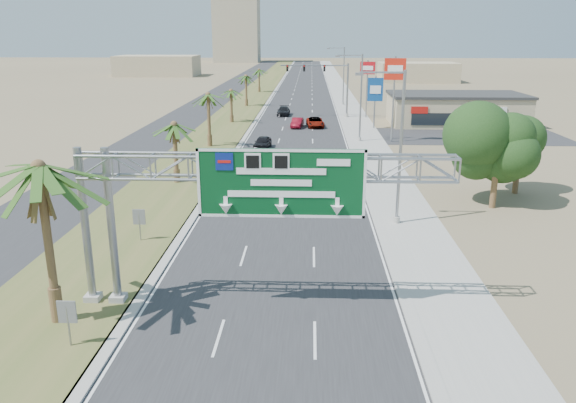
# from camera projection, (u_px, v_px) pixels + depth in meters

# --- Properties ---
(road) EXTENTS (12.00, 300.00, 0.02)m
(road) POSITION_uv_depth(u_px,v_px,m) (303.00, 92.00, 121.83)
(road) COLOR #28282B
(road) RESTS_ON ground
(sidewalk_right) EXTENTS (4.00, 300.00, 0.10)m
(sidewalk_right) POSITION_uv_depth(u_px,v_px,m) (342.00, 92.00, 121.50)
(sidewalk_right) COLOR #9E9B93
(sidewalk_right) RESTS_ON ground
(median_grass) EXTENTS (7.00, 300.00, 0.12)m
(median_grass) POSITION_uv_depth(u_px,v_px,m) (257.00, 92.00, 122.20)
(median_grass) COLOR #4C5A28
(median_grass) RESTS_ON ground
(opposing_road) EXTENTS (8.00, 300.00, 0.02)m
(opposing_road) POSITION_uv_depth(u_px,v_px,m) (225.00, 92.00, 122.48)
(opposing_road) COLOR #28282B
(opposing_road) RESTS_ON ground
(sign_gantry) EXTENTS (16.75, 1.24, 7.50)m
(sign_gantry) POSITION_uv_depth(u_px,v_px,m) (246.00, 179.00, 24.32)
(sign_gantry) COLOR gray
(sign_gantry) RESTS_ON ground
(palm_near) EXTENTS (5.70, 5.70, 8.35)m
(palm_near) POSITION_uv_depth(u_px,v_px,m) (38.00, 168.00, 22.54)
(palm_near) COLOR brown
(palm_near) RESTS_ON ground
(palm_row_b) EXTENTS (3.99, 3.99, 5.95)m
(palm_row_b) POSITION_uv_depth(u_px,v_px,m) (174.00, 126.00, 46.11)
(palm_row_b) COLOR brown
(palm_row_b) RESTS_ON ground
(palm_row_c) EXTENTS (3.99, 3.99, 6.75)m
(palm_row_c) POSITION_uv_depth(u_px,v_px,m) (208.00, 96.00, 61.21)
(palm_row_c) COLOR brown
(palm_row_c) RESTS_ON ground
(palm_row_d) EXTENTS (3.99, 3.99, 5.45)m
(palm_row_d) POSITION_uv_depth(u_px,v_px,m) (231.00, 91.00, 78.80)
(palm_row_d) COLOR brown
(palm_row_d) RESTS_ON ground
(palm_row_e) EXTENTS (3.99, 3.99, 6.15)m
(palm_row_e) POSITION_uv_depth(u_px,v_px,m) (246.00, 77.00, 96.81)
(palm_row_e) COLOR brown
(palm_row_e) RESTS_ON ground
(palm_row_f) EXTENTS (3.99, 3.99, 5.75)m
(palm_row_f) POSITION_uv_depth(u_px,v_px,m) (259.00, 70.00, 120.86)
(palm_row_f) COLOR brown
(palm_row_f) RESTS_ON ground
(streetlight_near) EXTENTS (3.27, 0.44, 10.00)m
(streetlight_near) POSITION_uv_depth(u_px,v_px,m) (397.00, 155.00, 35.95)
(streetlight_near) COLOR gray
(streetlight_near) RESTS_ON ground
(streetlight_mid) EXTENTS (3.27, 0.44, 10.00)m
(streetlight_mid) POSITION_uv_depth(u_px,v_px,m) (359.00, 101.00, 64.68)
(streetlight_mid) COLOR gray
(streetlight_mid) RESTS_ON ground
(streetlight_far) EXTENTS (3.27, 0.44, 10.00)m
(streetlight_far) POSITION_uv_depth(u_px,v_px,m) (342.00, 78.00, 99.15)
(streetlight_far) COLOR gray
(streetlight_far) RESTS_ON ground
(signal_mast) EXTENTS (10.28, 0.71, 8.00)m
(signal_mast) POSITION_uv_depth(u_px,v_px,m) (334.00, 85.00, 83.84)
(signal_mast) COLOR gray
(signal_mast) RESTS_ON ground
(store_building) EXTENTS (18.00, 10.00, 4.00)m
(store_building) POSITION_uv_depth(u_px,v_px,m) (456.00, 110.00, 78.29)
(store_building) COLOR tan
(store_building) RESTS_ON ground
(oak_near) EXTENTS (4.50, 4.50, 6.80)m
(oak_near) POSITION_uv_depth(u_px,v_px,m) (498.00, 146.00, 39.53)
(oak_near) COLOR brown
(oak_near) RESTS_ON ground
(oak_far) EXTENTS (3.50, 3.50, 5.60)m
(oak_far) POSITION_uv_depth(u_px,v_px,m) (520.00, 146.00, 43.45)
(oak_far) COLOR brown
(oak_far) RESTS_ON ground
(median_signback_a) EXTENTS (0.75, 0.08, 2.08)m
(median_signback_a) POSITION_uv_depth(u_px,v_px,m) (67.00, 315.00, 22.13)
(median_signback_a) COLOR gray
(median_signback_a) RESTS_ON ground
(median_signback_b) EXTENTS (0.75, 0.08, 2.08)m
(median_signback_b) POSITION_uv_depth(u_px,v_px,m) (139.00, 219.00, 33.65)
(median_signback_b) COLOR gray
(median_signback_b) RESTS_ON ground
(tower_distant) EXTENTS (20.00, 16.00, 35.00)m
(tower_distant) POSITION_uv_depth(u_px,v_px,m) (237.00, 22.00, 252.12)
(tower_distant) COLOR tan
(tower_distant) RESTS_ON ground
(building_distant_left) EXTENTS (24.00, 14.00, 6.00)m
(building_distant_left) POSITION_uv_depth(u_px,v_px,m) (158.00, 66.00, 170.58)
(building_distant_left) COLOR tan
(building_distant_left) RESTS_ON ground
(building_distant_right) EXTENTS (20.00, 12.00, 5.00)m
(building_distant_right) POSITION_uv_depth(u_px,v_px,m) (418.00, 72.00, 148.70)
(building_distant_right) COLOR tan
(building_distant_right) RESTS_ON ground
(car_left_lane) EXTENTS (2.02, 4.10, 1.34)m
(car_left_lane) POSITION_uv_depth(u_px,v_px,m) (263.00, 143.00, 61.74)
(car_left_lane) COLOR black
(car_left_lane) RESTS_ON ground
(car_mid_lane) EXTENTS (1.80, 4.04, 1.29)m
(car_mid_lane) POSITION_uv_depth(u_px,v_px,m) (297.00, 123.00, 75.76)
(car_mid_lane) COLOR maroon
(car_mid_lane) RESTS_ON ground
(car_right_lane) EXTENTS (2.57, 4.90, 1.32)m
(car_right_lane) POSITION_uv_depth(u_px,v_px,m) (315.00, 122.00, 76.08)
(car_right_lane) COLOR gray
(car_right_lane) RESTS_ON ground
(car_far) EXTENTS (2.00, 4.65, 1.33)m
(car_far) POSITION_uv_depth(u_px,v_px,m) (283.00, 111.00, 86.99)
(car_far) COLOR black
(car_far) RESTS_ON ground
(pole_sign_red_near) EXTENTS (2.42, 0.72, 9.75)m
(pole_sign_red_near) POSITION_uv_depth(u_px,v_px,m) (395.00, 75.00, 63.49)
(pole_sign_red_near) COLOR gray
(pole_sign_red_near) RESTS_ON ground
(pole_sign_blue) EXTENTS (2.02, 0.49, 6.88)m
(pole_sign_blue) POSITION_uv_depth(u_px,v_px,m) (375.00, 91.00, 73.49)
(pole_sign_blue) COLOR gray
(pole_sign_blue) RESTS_ON ground
(pole_sign_red_far) EXTENTS (2.21, 0.77, 8.47)m
(pole_sign_red_far) POSITION_uv_depth(u_px,v_px,m) (368.00, 73.00, 82.79)
(pole_sign_red_far) COLOR gray
(pole_sign_red_far) RESTS_ON ground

